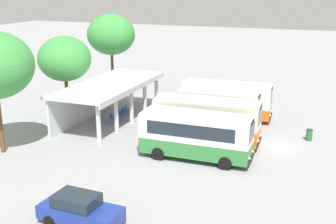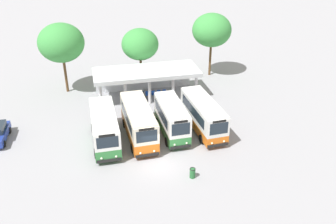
{
  "view_description": "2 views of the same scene",
  "coord_description": "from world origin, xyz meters",
  "px_view_note": "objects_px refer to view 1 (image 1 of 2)",
  "views": [
    {
      "loc": [
        -30.95,
        -3.62,
        11.66
      ],
      "look_at": [
        0.02,
        8.27,
        1.83
      ],
      "focal_mm": 46.23,
      "sensor_mm": 36.0,
      "label": 1
    },
    {
      "loc": [
        -5.08,
        -25.79,
        18.93
      ],
      "look_at": [
        2.33,
        6.08,
        1.84
      ],
      "focal_mm": 38.62,
      "sensor_mm": 36.0,
      "label": 2
    }
  ],
  "objects_px": {
    "waiting_chair_second_from_end": "(117,115)",
    "litter_bin_apron": "(309,135)",
    "city_bus_middle_cream": "(219,108)",
    "waiting_chair_end_by_column": "(112,117)",
    "waiting_chair_fourth_seat": "(124,111)",
    "city_bus_second_in_row": "(207,119)",
    "waiting_chair_fifth_seat": "(127,109)",
    "city_bus_fourth_amber": "(226,99)",
    "parked_car_flank": "(80,210)",
    "city_bus_nearest_orange": "(196,134)",
    "waiting_chair_middle_seat": "(121,113)"
  },
  "relations": [
    {
      "from": "waiting_chair_fifth_seat",
      "to": "waiting_chair_fourth_seat",
      "type": "bearing_deg",
      "value": -177.26
    },
    {
      "from": "city_bus_middle_cream",
      "to": "waiting_chair_end_by_column",
      "type": "distance_m",
      "value": 9.31
    },
    {
      "from": "waiting_chair_end_by_column",
      "to": "city_bus_second_in_row",
      "type": "bearing_deg",
      "value": -100.92
    },
    {
      "from": "city_bus_second_in_row",
      "to": "waiting_chair_end_by_column",
      "type": "bearing_deg",
      "value": 79.08
    },
    {
      "from": "city_bus_second_in_row",
      "to": "waiting_chair_fourth_seat",
      "type": "xyz_separation_m",
      "value": [
        3.87,
        8.93,
        -1.36
      ]
    },
    {
      "from": "city_bus_second_in_row",
      "to": "waiting_chair_middle_seat",
      "type": "relative_size",
      "value": 9.41
    },
    {
      "from": "waiting_chair_fifth_seat",
      "to": "litter_bin_apron",
      "type": "xyz_separation_m",
      "value": [
        -1.23,
        -16.28,
        -0.07
      ]
    },
    {
      "from": "waiting_chair_fourth_seat",
      "to": "city_bus_middle_cream",
      "type": "bearing_deg",
      "value": -93.53
    },
    {
      "from": "waiting_chair_middle_seat",
      "to": "waiting_chair_fifth_seat",
      "type": "relative_size",
      "value": 1.0
    },
    {
      "from": "city_bus_middle_cream",
      "to": "waiting_chair_end_by_column",
      "type": "height_order",
      "value": "city_bus_middle_cream"
    },
    {
      "from": "city_bus_second_in_row",
      "to": "waiting_chair_middle_seat",
      "type": "xyz_separation_m",
      "value": [
        3.16,
        8.91,
        -1.36
      ]
    },
    {
      "from": "city_bus_second_in_row",
      "to": "waiting_chair_second_from_end",
      "type": "xyz_separation_m",
      "value": [
        2.45,
        8.94,
        -1.36
      ]
    },
    {
      "from": "waiting_chair_second_from_end",
      "to": "waiting_chair_fifth_seat",
      "type": "height_order",
      "value": "same"
    },
    {
      "from": "city_bus_middle_cream",
      "to": "city_bus_fourth_amber",
      "type": "bearing_deg",
      "value": 2.86
    },
    {
      "from": "waiting_chair_end_by_column",
      "to": "waiting_chair_middle_seat",
      "type": "bearing_deg",
      "value": -4.05
    },
    {
      "from": "waiting_chair_second_from_end",
      "to": "litter_bin_apron",
      "type": "xyz_separation_m",
      "value": [
        0.9,
        -16.25,
        -0.07
      ]
    },
    {
      "from": "waiting_chair_middle_seat",
      "to": "litter_bin_apron",
      "type": "bearing_deg",
      "value": -89.33
    },
    {
      "from": "waiting_chair_middle_seat",
      "to": "waiting_chair_second_from_end",
      "type": "bearing_deg",
      "value": 177.78
    },
    {
      "from": "city_bus_fourth_amber",
      "to": "waiting_chair_fourth_seat",
      "type": "distance_m",
      "value": 9.34
    },
    {
      "from": "waiting_chair_second_from_end",
      "to": "city_bus_second_in_row",
      "type": "bearing_deg",
      "value": -105.33
    },
    {
      "from": "city_bus_second_in_row",
      "to": "waiting_chair_second_from_end",
      "type": "distance_m",
      "value": 9.37
    },
    {
      "from": "city_bus_second_in_row",
      "to": "waiting_chair_fifth_seat",
      "type": "relative_size",
      "value": 9.41
    },
    {
      "from": "city_bus_middle_cream",
      "to": "waiting_chair_fifth_seat",
      "type": "height_order",
      "value": "city_bus_middle_cream"
    },
    {
      "from": "city_bus_nearest_orange",
      "to": "city_bus_fourth_amber",
      "type": "xyz_separation_m",
      "value": [
        9.95,
        0.31,
        0.0
      ]
    },
    {
      "from": "city_bus_middle_cream",
      "to": "parked_car_flank",
      "type": "xyz_separation_m",
      "value": [
        -16.89,
        2.72,
        -1.04
      ]
    },
    {
      "from": "waiting_chair_fifth_seat",
      "to": "waiting_chair_second_from_end",
      "type": "bearing_deg",
      "value": -179.17
    },
    {
      "from": "city_bus_fourth_amber",
      "to": "parked_car_flank",
      "type": "bearing_deg",
      "value": 172.79
    },
    {
      "from": "parked_car_flank",
      "to": "city_bus_nearest_orange",
      "type": "bearing_deg",
      "value": -15.59
    },
    {
      "from": "city_bus_nearest_orange",
      "to": "waiting_chair_fourth_seat",
      "type": "distance_m",
      "value": 11.7
    },
    {
      "from": "parked_car_flank",
      "to": "waiting_chair_fourth_seat",
      "type": "distance_m",
      "value": 18.54
    },
    {
      "from": "city_bus_middle_cream",
      "to": "waiting_chair_fourth_seat",
      "type": "distance_m",
      "value": 9.11
    },
    {
      "from": "parked_car_flank",
      "to": "litter_bin_apron",
      "type": "xyz_separation_m",
      "value": [
        16.92,
        -9.97,
        -0.37
      ]
    },
    {
      "from": "waiting_chair_end_by_column",
      "to": "waiting_chair_fourth_seat",
      "type": "distance_m",
      "value": 2.13
    },
    {
      "from": "waiting_chair_end_by_column",
      "to": "waiting_chair_fifth_seat",
      "type": "relative_size",
      "value": 1.0
    },
    {
      "from": "city_bus_middle_cream",
      "to": "waiting_chair_middle_seat",
      "type": "height_order",
      "value": "city_bus_middle_cream"
    },
    {
      "from": "city_bus_nearest_orange",
      "to": "parked_car_flank",
      "type": "xyz_separation_m",
      "value": [
        -10.26,
        2.86,
        -0.98
      ]
    },
    {
      "from": "city_bus_middle_cream",
      "to": "waiting_chair_fifth_seat",
      "type": "relative_size",
      "value": 7.75
    },
    {
      "from": "city_bus_nearest_orange",
      "to": "city_bus_second_in_row",
      "type": "xyz_separation_m",
      "value": [
        3.32,
        0.21,
        0.07
      ]
    },
    {
      "from": "city_bus_second_in_row",
      "to": "parked_car_flank",
      "type": "xyz_separation_m",
      "value": [
        -13.57,
        2.66,
        -1.06
      ]
    },
    {
      "from": "city_bus_second_in_row",
      "to": "city_bus_middle_cream",
      "type": "height_order",
      "value": "city_bus_second_in_row"
    },
    {
      "from": "waiting_chair_second_from_end",
      "to": "waiting_chair_middle_seat",
      "type": "height_order",
      "value": "same"
    },
    {
      "from": "waiting_chair_second_from_end",
      "to": "waiting_chair_fifth_seat",
      "type": "bearing_deg",
      "value": 0.83
    },
    {
      "from": "waiting_chair_second_from_end",
      "to": "waiting_chair_end_by_column",
      "type": "bearing_deg",
      "value": 174.13
    },
    {
      "from": "city_bus_second_in_row",
      "to": "litter_bin_apron",
      "type": "distance_m",
      "value": 8.17
    },
    {
      "from": "city_bus_nearest_orange",
      "to": "waiting_chair_fifth_seat",
      "type": "relative_size",
      "value": 9.0
    },
    {
      "from": "city_bus_nearest_orange",
      "to": "waiting_chair_end_by_column",
      "type": "relative_size",
      "value": 9.0
    },
    {
      "from": "city_bus_middle_cream",
      "to": "waiting_chair_fourth_seat",
      "type": "height_order",
      "value": "city_bus_middle_cream"
    },
    {
      "from": "waiting_chair_end_by_column",
      "to": "waiting_chair_second_from_end",
      "type": "distance_m",
      "value": 0.71
    },
    {
      "from": "city_bus_fourth_amber",
      "to": "waiting_chair_end_by_column",
      "type": "bearing_deg",
      "value": 118.79
    },
    {
      "from": "city_bus_nearest_orange",
      "to": "parked_car_flank",
      "type": "bearing_deg",
      "value": 164.41
    }
  ]
}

